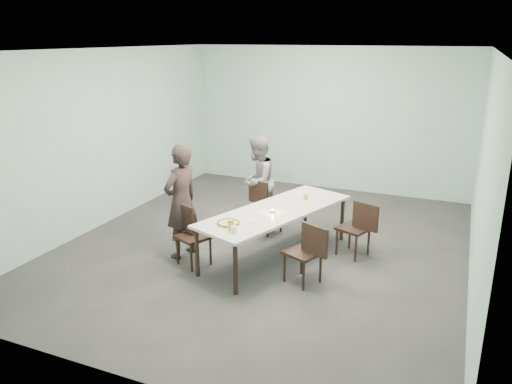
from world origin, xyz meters
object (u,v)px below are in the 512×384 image
at_px(chair_far_left, 263,203).
at_px(amber_tumbler, 306,197).
at_px(chair_near_right, 308,250).
at_px(side_plate, 254,221).
at_px(chair_near_left, 190,231).
at_px(water_tumbler, 234,230).
at_px(table, 276,213).
at_px(pizza, 228,223).
at_px(diner_near, 181,201).
at_px(diner_far, 257,181).
at_px(tealight, 272,211).
at_px(beer_glass, 231,225).
at_px(chair_far_right, 358,225).

height_order(chair_far_left, amber_tumbler, chair_far_left).
xyz_separation_m(chair_near_right, side_plate, (-0.81, 0.10, 0.25)).
bearing_deg(amber_tumbler, chair_near_right, -70.84).
xyz_separation_m(chair_near_left, water_tumbler, (0.88, -0.38, 0.29)).
xyz_separation_m(table, amber_tumbler, (0.25, 0.65, 0.10)).
relative_size(pizza, amber_tumbler, 4.25).
relative_size(chair_near_right, diner_near, 0.51).
xyz_separation_m(diner_far, amber_tumbler, (1.04, -0.52, 0.01)).
bearing_deg(table, side_plate, -101.61).
height_order(chair_near_right, water_tumbler, chair_near_right).
xyz_separation_m(pizza, tealight, (0.38, 0.67, 0.00)).
bearing_deg(chair_near_left, beer_glass, 1.90).
bearing_deg(chair_far_left, diner_far, 148.48).
bearing_deg(side_plate, chair_far_left, 107.37).
height_order(chair_near_left, beer_glass, beer_glass).
height_order(chair_far_right, tealight, chair_far_right).
xyz_separation_m(chair_far_left, pizza, (0.19, -1.70, 0.27)).
xyz_separation_m(chair_far_left, diner_far, (-0.22, 0.28, 0.28)).
bearing_deg(diner_far, table, 32.75).
height_order(table, diner_far, diner_far).
relative_size(diner_far, beer_glass, 10.45).
bearing_deg(chair_far_left, side_plate, -52.81).
height_order(diner_far, tealight, diner_far).
height_order(chair_near_left, diner_near, diner_near).
bearing_deg(chair_near_right, chair_far_left, -26.84).
relative_size(chair_near_left, diner_near, 0.51).
xyz_separation_m(table, pizza, (-0.38, -0.81, 0.08)).
height_order(chair_near_left, pizza, chair_near_left).
height_order(pizza, tealight, tealight).
bearing_deg(diner_near, pizza, 84.57).
xyz_separation_m(table, chair_near_left, (-1.07, -0.68, -0.19)).
bearing_deg(diner_far, amber_tumbler, 61.94).
bearing_deg(amber_tumbler, pizza, -113.23).
bearing_deg(table, pizza, -114.95).
distance_m(diner_far, water_tumbler, 2.31).
relative_size(side_plate, beer_glass, 1.20).
distance_m(side_plate, water_tumbler, 0.51).
distance_m(diner_far, amber_tumbler, 1.16).
bearing_deg(chair_near_right, pizza, 32.45).
xyz_separation_m(chair_near_right, diner_far, (-1.49, 1.82, 0.28)).
bearing_deg(chair_far_right, water_tumbler, 71.17).
bearing_deg(beer_glass, pizza, 124.50).
height_order(chair_far_left, diner_near, diner_near).
distance_m(chair_near_left, diner_near, 0.47).
xyz_separation_m(chair_near_left, amber_tumbler, (1.31, 1.33, 0.29)).
height_order(beer_glass, tealight, beer_glass).
bearing_deg(chair_near_right, table, -19.20).
bearing_deg(amber_tumbler, beer_glass, -106.63).
xyz_separation_m(diner_near, diner_far, (0.51, 1.67, -0.08)).
height_order(table, diner_near, diner_near).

